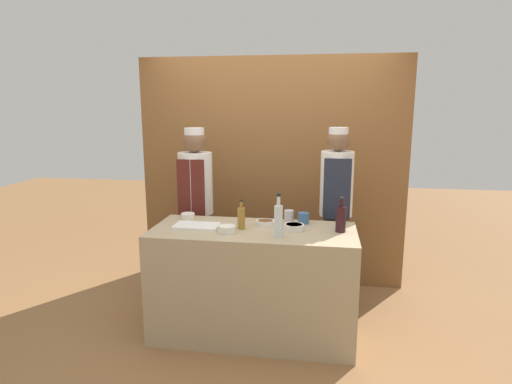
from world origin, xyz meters
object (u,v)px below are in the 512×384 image
Objects in this scene: chef_left at (196,206)px; bottle_wine at (341,218)px; sauce_bowl_brown at (265,222)px; sauce_bowl_yellow at (188,216)px; bottle_vinegar at (241,217)px; cup_blue at (303,218)px; bottle_clear at (278,220)px; sauce_bowl_white at (294,227)px; chef_right at (336,210)px; cutting_board at (197,226)px; sauce_bowl_orange at (227,229)px; cup_steel at (289,216)px.

bottle_wine is at bearing -24.07° from chef_left.
sauce_bowl_brown is 1.27× the size of sauce_bowl_yellow.
bottle_vinegar is 2.57× the size of cup_blue.
sauce_bowl_white is at bearing 61.77° from bottle_clear.
sauce_bowl_yellow is 1.34m from bottle_wine.
chef_right is at bearing 17.38° from sauce_bowl_yellow.
cup_blue is at bearing -124.25° from chef_right.
cutting_board is (0.16, -0.25, -0.02)m from sauce_bowl_yellow.
cup_steel reaches higher than sauce_bowl_orange.
chef_left is at bearing 121.99° from sauce_bowl_orange.
bottle_vinegar is 0.55m from cup_blue.
chef_left is (-0.76, 0.52, -0.01)m from sauce_bowl_brown.
bottle_wine is at bearing -8.76° from sauce_bowl_yellow.
sauce_bowl_brown is 0.09× the size of chef_right.
bottle_vinegar is 0.45m from cup_steel.
sauce_bowl_brown is 0.42× the size of cutting_board.
bottle_wine is 0.17× the size of chef_left.
sauce_bowl_brown is 1.65× the size of cup_blue.
sauce_bowl_yellow is 0.59m from bottle_vinegar.
sauce_bowl_white is (0.52, 0.16, -0.00)m from sauce_bowl_orange.
sauce_bowl_yellow is at bearing -178.96° from cup_steel.
sauce_bowl_white is 0.48× the size of bottle_clear.
sauce_bowl_yellow is at bearing 171.24° from bottle_wine.
cup_blue is at bearing -10.19° from cup_steel.
cup_steel is (0.05, 0.43, -0.08)m from bottle_clear.
sauce_bowl_brown is 0.38m from sauce_bowl_orange.
bottle_clear is 3.58× the size of cup_blue.
bottle_wine is 0.48m from cup_steel.
sauce_bowl_white is 0.57× the size of bottle_wine.
sauce_bowl_brown is 0.64× the size of bottle_vinegar.
cutting_board is at bearing -178.89° from bottle_vinegar.
cutting_board is at bearing -177.18° from sauce_bowl_white.
chef_right is at bearing 41.03° from sauce_bowl_brown.
sauce_bowl_yellow is at bearing -83.68° from chef_left.
cup_steel reaches higher than cup_blue.
sauce_bowl_orange is at bearing -126.33° from bottle_vinegar.
chef_right is (1.15, 0.66, 0.02)m from cutting_board.
bottle_wine is 0.37m from cup_blue.
bottle_clear reaches higher than sauce_bowl_brown.
bottle_clear is at bearing -156.18° from bottle_wine.
sauce_bowl_orange is 0.55× the size of bottle_vinegar.
chef_right reaches higher than bottle_wine.
cutting_board is (-0.55, -0.14, -0.01)m from sauce_bowl_brown.
cup_blue is 0.13m from cup_steel.
bottle_vinegar is at bearing -177.08° from bottle_wine.
chef_left is at bearing 155.93° from bottle_wine.
sauce_bowl_orange is at bearing -136.14° from sauce_bowl_brown.
chef_right reaches higher than cup_blue.
bottle_clear is 0.44m from cup_steel.
sauce_bowl_yellow is 1.02m from cup_blue.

